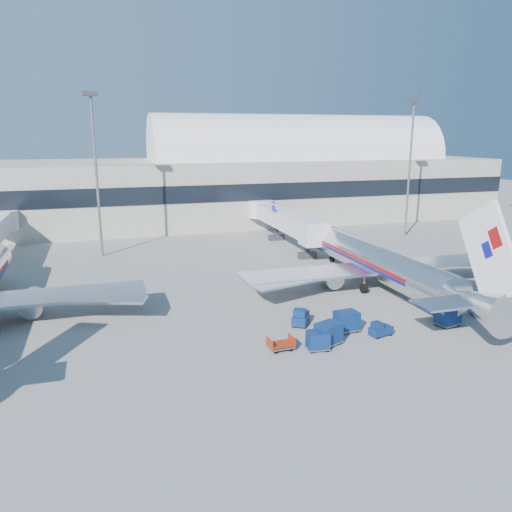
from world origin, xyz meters
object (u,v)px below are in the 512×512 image
object	(u,v)px
cart_train_b	(328,333)
ramp_worker	(511,313)
cart_solo_far	(483,306)
airliner_main	(381,263)
tug_right	(447,307)
tug_lead	(380,329)
cart_open_red	(281,345)
jetbridge_near	(281,219)
cart_train_c	(318,340)
cart_solo_near	(448,315)
barrier_mid	(478,282)
barrier_far	(501,280)
mast_west	(95,151)
mast_east	(411,148)
barrier_near	(454,285)
tug_left	(300,317)
cart_train_a	(347,321)

from	to	relation	value
cart_train_b	ramp_worker	xyz separation A→B (m)	(18.30, -0.41, -0.11)
cart_solo_far	airliner_main	bearing A→B (deg)	128.36
ramp_worker	tug_right	bearing A→B (deg)	-1.33
tug_lead	cart_open_red	bearing A→B (deg)	169.24
airliner_main	jetbridge_near	world-z (taller)	airliner_main
tug_lead	tug_right	world-z (taller)	tug_right
tug_right	cart_train_c	size ratio (longest dim) A/B	1.31
tug_lead	cart_solo_near	bearing A→B (deg)	-9.40
barrier_mid	barrier_far	xyz separation A→B (m)	(3.30, 0.00, 0.00)
jetbridge_near	mast_west	xyz separation A→B (m)	(-27.60, -0.81, 10.86)
mast_east	ramp_worker	distance (m)	43.16
cart_train_b	cart_train_c	distance (m)	1.49
barrier_near	cart_solo_far	xyz separation A→B (m)	(-3.19, -8.13, 0.49)
tug_left	tug_right	bearing A→B (deg)	-63.40
cart_solo_near	cart_train_a	bearing A→B (deg)	156.01
barrier_near	tug_lead	world-z (taller)	tug_lead
jetbridge_near	cart_train_a	world-z (taller)	jetbridge_near
mast_east	cart_open_red	xyz separation A→B (m)	(-36.41, -37.83, -14.40)
cart_open_red	ramp_worker	world-z (taller)	ramp_worker
cart_train_c	cart_solo_far	size ratio (longest dim) A/B	0.84
barrier_near	tug_right	size ratio (longest dim) A/B	1.19
mast_east	barrier_mid	bearing A→B (deg)	-107.26
airliner_main	cart_solo_near	size ratio (longest dim) A/B	15.32
cart_train_c	barrier_near	bearing A→B (deg)	31.82
barrier_near	tug_right	xyz separation A→B (m)	(-6.04, -6.62, 0.22)
airliner_main	mast_west	world-z (taller)	mast_west
tug_right	cart_open_red	xyz separation A→B (m)	(-18.37, -3.22, -0.28)
mast_east	cart_train_a	size ratio (longest dim) A/B	10.36
barrier_mid	tug_lead	distance (m)	20.88
barrier_far	cart_train_b	bearing A→B (deg)	-159.64
mast_west	cart_train_a	distance (m)	43.52
tug_right	cart_train_c	world-z (taller)	cart_train_c
barrier_far	mast_west	bearing A→B (deg)	147.88
tug_lead	jetbridge_near	bearing A→B (deg)	70.92
tug_lead	ramp_worker	bearing A→B (deg)	-15.17
cart_train_c	tug_right	bearing A→B (deg)	20.20
tug_left	cart_train_b	xyz separation A→B (m)	(0.56, -4.78, 0.24)
mast_east	tug_right	bearing A→B (deg)	-117.53
jetbridge_near	cart_solo_far	size ratio (longest dim) A/B	11.95
mast_east	cart_open_red	bearing A→B (deg)	-133.90
barrier_mid	ramp_worker	world-z (taller)	ramp_worker
mast_west	tug_left	world-z (taller)	mast_west
barrier_far	cart_solo_near	world-z (taller)	cart_solo_near
tug_left	jetbridge_near	bearing A→B (deg)	15.02
jetbridge_near	barrier_near	size ratio (longest dim) A/B	9.17
cart_solo_far	ramp_worker	distance (m)	2.56
airliner_main	barrier_far	bearing A→B (deg)	-9.74
barrier_mid	tug_left	size ratio (longest dim) A/B	1.07
tug_left	cart_train_b	size ratio (longest dim) A/B	1.10
barrier_near	tug_right	world-z (taller)	tug_right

